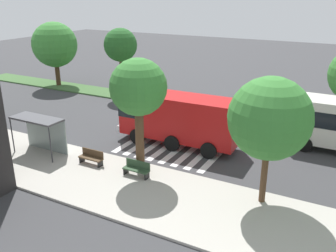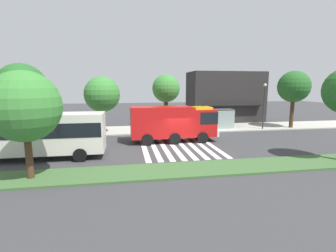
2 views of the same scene
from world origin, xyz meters
TOP-DOWN VIEW (x-y plane):
  - ground_plane at (0.00, 0.00)m, footprint 120.00×120.00m
  - sidewalk at (0.00, 8.50)m, footprint 60.00×5.88m
  - median_strip at (0.00, -7.06)m, footprint 60.00×3.00m
  - crosswalk at (-0.19, 0.00)m, footprint 6.75×10.01m
  - fire_truck at (-0.05, 1.63)m, footprint 8.64×2.91m
  - bus_stop_shelter at (6.94, 7.29)m, footprint 3.50×1.40m
  - bench_near_shelter at (2.94, 7.25)m, footprint 1.60×0.50m
  - bench_west_of_shelter at (-0.37, 7.25)m, footprint 1.60×0.50m
  - sidewalk_tree_center at (-7.47, 6.56)m, footprint 3.99×3.99m
  - sidewalk_tree_east at (-0.18, 6.56)m, footprint 3.23×3.23m
  - median_tree_west at (10.61, -7.06)m, footprint 3.30×3.30m
  - median_tree_center at (19.42, -7.06)m, footprint 4.91×4.91m

SIDE VIEW (x-z plane):
  - ground_plane at x=0.00m, z-range 0.00..0.00m
  - crosswalk at x=-0.19m, z-range 0.00..0.01m
  - sidewalk at x=0.00m, z-range 0.00..0.14m
  - median_strip at x=0.00m, z-range 0.00..0.14m
  - bench_near_shelter at x=2.94m, z-range 0.14..1.04m
  - bench_west_of_shelter at x=-0.37m, z-range 0.14..1.04m
  - bus_stop_shelter at x=6.94m, z-range 0.66..3.12m
  - fire_truck at x=-0.05m, z-range 0.23..3.77m
  - sidewalk_tree_center at x=-7.47m, z-range 1.36..7.81m
  - median_tree_center at x=19.42m, z-range 1.16..8.14m
  - sidewalk_tree_east at x=-0.18m, z-range 1.79..8.50m
  - median_tree_west at x=10.61m, z-range 1.80..8.51m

